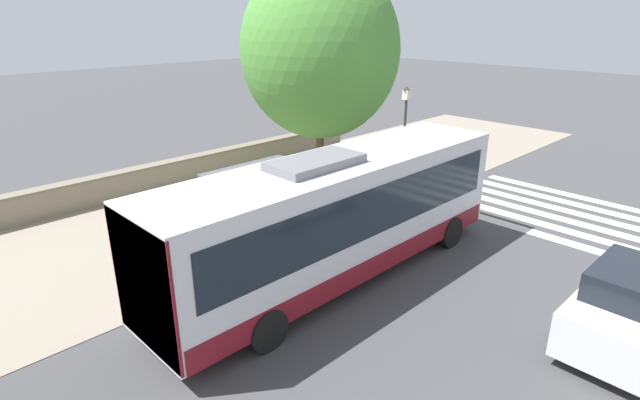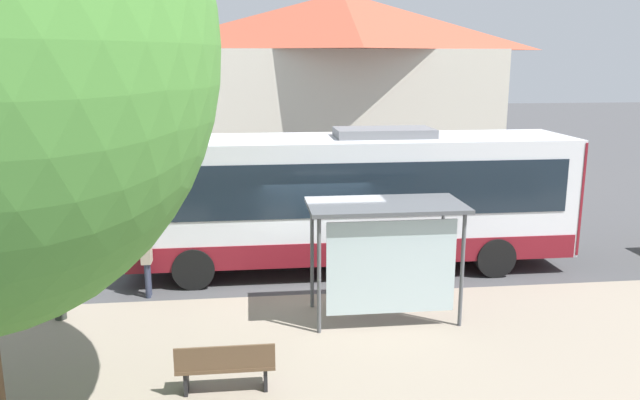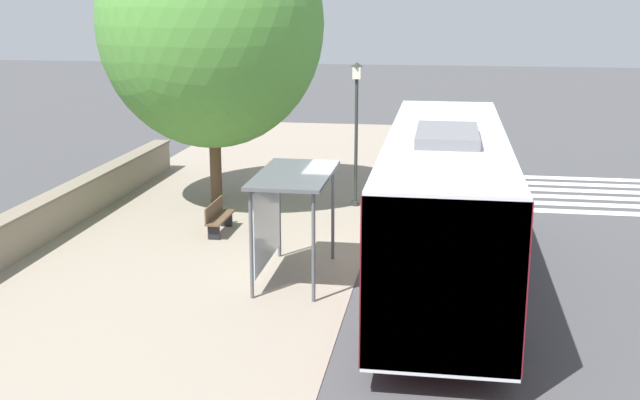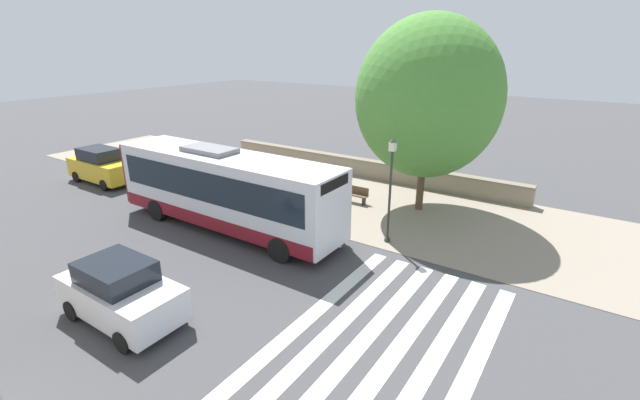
# 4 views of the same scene
# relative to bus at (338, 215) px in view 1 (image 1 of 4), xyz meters

# --- Properties ---
(ground_plane) EXTENTS (120.00, 120.00, 0.00)m
(ground_plane) POSITION_rel_bus_xyz_m (-1.93, 1.04, -1.88)
(ground_plane) COLOR #424244
(ground_plane) RESTS_ON ground
(sidewalk_plaza) EXTENTS (9.00, 44.00, 0.02)m
(sidewalk_plaza) POSITION_rel_bus_xyz_m (-6.43, 1.04, -1.87)
(sidewalk_plaza) COLOR gray
(sidewalk_plaza) RESTS_ON ground
(crosswalk_stripes) EXTENTS (9.00, 5.25, 0.01)m
(crosswalk_stripes) POSITION_rel_bus_xyz_m (3.07, 9.30, -1.88)
(crosswalk_stripes) COLOR silver
(crosswalk_stripes) RESTS_ON ground
(stone_wall) EXTENTS (0.60, 20.00, 1.11)m
(stone_wall) POSITION_rel_bus_xyz_m (-10.48, 1.04, -1.32)
(stone_wall) COLOR gray
(stone_wall) RESTS_ON ground
(bus) EXTENTS (2.65, 11.25, 3.63)m
(bus) POSITION_rel_bus_xyz_m (0.00, 0.00, 0.00)
(bus) COLOR silver
(bus) RESTS_ON ground
(bus_shelter) EXTENTS (1.63, 3.19, 2.48)m
(bus_shelter) POSITION_rel_bus_xyz_m (-3.48, -0.16, 0.17)
(bus_shelter) COLOR #515459
(bus_shelter) RESTS_ON ground
(pedestrian) EXTENTS (0.34, 0.22, 1.70)m
(pedestrian) POSITION_rel_bus_xyz_m (-1.58, 4.95, -0.88)
(pedestrian) COLOR #2D3347
(pedestrian) RESTS_ON ground
(bench) EXTENTS (0.40, 1.61, 0.88)m
(bench) POSITION_rel_bus_xyz_m (-6.06, 3.05, -1.40)
(bench) COLOR brown
(bench) RESTS_ON ground
(street_lamp_near) EXTENTS (0.28, 0.28, 4.41)m
(street_lamp_near) POSITION_rel_bus_xyz_m (-2.70, 6.59, 0.73)
(street_lamp_near) COLOR #2D332D
(street_lamp_near) RESTS_ON ground
(shade_tree) EXTENTS (6.74, 6.74, 9.22)m
(shade_tree) POSITION_rel_bus_xyz_m (-7.04, 6.28, 3.63)
(shade_tree) COLOR brown
(shade_tree) RESTS_ON ground
(parked_car_far_lane) EXTENTS (1.99, 3.99, 1.91)m
(parked_car_far_lane) POSITION_rel_bus_xyz_m (6.65, 2.32, -0.95)
(parked_car_far_lane) COLOR silver
(parked_car_far_lane) RESTS_ON ground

